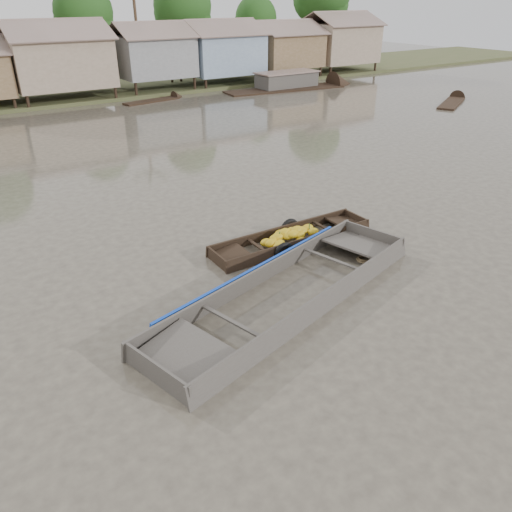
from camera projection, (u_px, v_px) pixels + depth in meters
ground at (278, 289)px, 12.95m from camera, size 120.00×120.00×0.00m
riverbank at (57, 52)px, 36.48m from camera, size 120.00×12.47×10.22m
banana_boat at (290, 239)px, 15.25m from camera, size 5.35×1.45×0.74m
viewer_boat at (288, 296)px, 12.50m from camera, size 8.67×4.21×0.67m
distant_boats at (225, 95)px, 36.93m from camera, size 47.86×15.11×1.38m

